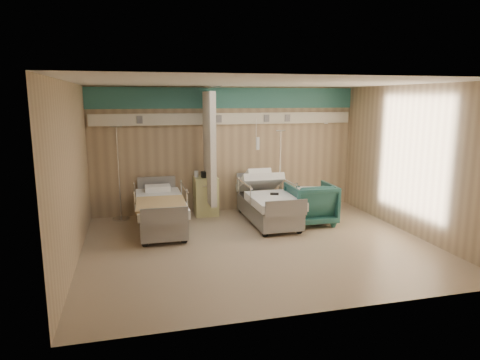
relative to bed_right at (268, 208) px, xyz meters
name	(u,v)px	position (x,y,z in m)	size (l,w,h in m)	color
ground	(258,245)	(-0.60, -1.30, -0.32)	(6.00, 5.00, 0.00)	gray
room_walls	(253,138)	(-0.63, -1.05, 1.55)	(6.04, 5.04, 2.82)	tan
bed_right	(268,208)	(0.00, 0.00, 0.00)	(1.00, 2.16, 0.63)	white
bed_left	(161,215)	(-2.20, 0.00, 0.00)	(1.00, 2.16, 0.63)	white
bedside_cabinet	(206,196)	(-1.15, 0.90, 0.11)	(0.50, 0.48, 0.85)	#D0CD82
visitor_armchair	(311,203)	(0.82, -0.29, 0.11)	(0.90, 0.93, 0.84)	#1F4F4B
waffle_blanket	(312,182)	(0.82, -0.35, 0.56)	(0.63, 0.56, 0.07)	silver
iv_stand_right	(280,196)	(0.50, 0.70, 0.07)	(0.33, 0.33, 1.86)	silver
iv_stand_left	(120,201)	(-2.98, 0.98, 0.09)	(0.35, 0.35, 1.99)	silver
call_remote	(274,194)	(0.06, -0.21, 0.33)	(0.17, 0.08, 0.04)	black
tan_blanket	(161,203)	(-2.22, -0.46, 0.33)	(0.89, 1.12, 0.04)	tan
toiletry_bag	(207,175)	(-1.13, 0.84, 0.60)	(0.24, 0.15, 0.13)	black
white_cup	(196,174)	(-1.35, 0.95, 0.60)	(0.10, 0.10, 0.14)	white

